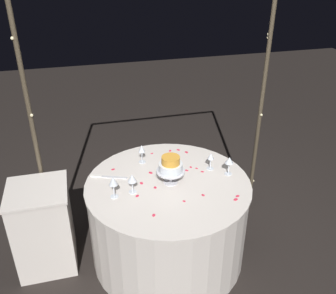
{
  "coord_description": "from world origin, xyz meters",
  "views": [
    {
      "loc": [
        -0.6,
        -2.29,
        2.33
      ],
      "look_at": [
        0.0,
        0.0,
        1.05
      ],
      "focal_mm": 39.42,
      "sensor_mm": 36.0,
      "label": 1
    }
  ],
  "objects": [
    {
      "name": "rose_petal_17",
      "position": [
        0.24,
        0.17,
        0.73
      ],
      "size": [
        0.02,
        0.03,
        0.0
      ],
      "primitive_type": "ellipsoid",
      "rotation": [
        0.0,
        0.0,
        4.81
      ],
      "color": "#E02D47",
      "rests_on": "main_table"
    },
    {
      "name": "rose_petal_7",
      "position": [
        -0.19,
        -0.36,
        0.73
      ],
      "size": [
        0.03,
        0.04,
        0.0
      ],
      "primitive_type": "ellipsoid",
      "rotation": [
        0.0,
        0.0,
        1.22
      ],
      "color": "#E02D47",
      "rests_on": "main_table"
    },
    {
      "name": "rose_petal_3",
      "position": [
        0.22,
        0.48,
        0.73
      ],
      "size": [
        0.04,
        0.04,
        0.0
      ],
      "primitive_type": "ellipsoid",
      "rotation": [
        0.0,
        0.0,
        5.29
      ],
      "color": "#E02D47",
      "rests_on": "main_table"
    },
    {
      "name": "rose_petal_2",
      "position": [
        -0.02,
        0.48,
        0.73
      ],
      "size": [
        0.03,
        0.02,
        0.0
      ],
      "primitive_type": "ellipsoid",
      "rotation": [
        0.0,
        0.0,
        0.27
      ],
      "color": "#E02D47",
      "rests_on": "main_table"
    },
    {
      "name": "rose_petal_15",
      "position": [
        -0.2,
        0.04,
        0.73
      ],
      "size": [
        0.03,
        0.04,
        0.0
      ],
      "primitive_type": "ellipsoid",
      "rotation": [
        0.0,
        0.0,
        1.82
      ],
      "color": "#E02D47",
      "rests_on": "main_table"
    },
    {
      "name": "ground_plane",
      "position": [
        0.0,
        0.0,
        0.0
      ],
      "size": [
        12.0,
        12.0,
        0.0
      ],
      "primitive_type": "plane",
      "color": "black"
    },
    {
      "name": "cake_knife",
      "position": [
        -0.45,
        0.2,
        0.73
      ],
      "size": [
        0.28,
        0.12,
        0.01
      ],
      "color": "silver",
      "rests_on": "main_table"
    },
    {
      "name": "rose_petal_19",
      "position": [
        0.21,
        -0.22,
        0.73
      ],
      "size": [
        0.03,
        0.03,
        0.0
      ],
      "primitive_type": "ellipsoid",
      "rotation": [
        0.0,
        0.0,
        5.06
      ],
      "color": "#E02D47",
      "rests_on": "main_table"
    },
    {
      "name": "rose_petal_18",
      "position": [
        -0.26,
        -0.11,
        0.73
      ],
      "size": [
        0.04,
        0.04,
        0.0
      ],
      "primitive_type": "ellipsoid",
      "rotation": [
        0.0,
        0.0,
        3.98
      ],
      "color": "#E02D47",
      "rests_on": "main_table"
    },
    {
      "name": "rose_petal_6",
      "position": [
        0.12,
        0.19,
        0.73
      ],
      "size": [
        0.03,
        0.02,
        0.0
      ],
      "primitive_type": "ellipsoid",
      "rotation": [
        0.0,
        0.0,
        6.23
      ],
      "color": "#E02D47",
      "rests_on": "main_table"
    },
    {
      "name": "rose_petal_8",
      "position": [
        0.28,
        0.42,
        0.73
      ],
      "size": [
        0.03,
        0.04,
        0.0
      ],
      "primitive_type": "ellipsoid",
      "rotation": [
        0.0,
        0.0,
        4.9
      ],
      "color": "#E02D47",
      "rests_on": "main_table"
    },
    {
      "name": "rose_petal_11",
      "position": [
        0.31,
        0.08,
        0.73
      ],
      "size": [
        0.03,
        0.03,
        0.0
      ],
      "primitive_type": "ellipsoid",
      "rotation": [
        0.0,
        0.0,
        2.53
      ],
      "color": "#E02D47",
      "rests_on": "main_table"
    },
    {
      "name": "tiered_cake",
      "position": [
        0.02,
        -0.0,
        0.88
      ],
      "size": [
        0.22,
        0.22,
        0.23
      ],
      "color": "silver",
      "rests_on": "main_table"
    },
    {
      "name": "rose_petal_1",
      "position": [
        0.19,
        0.13,
        0.73
      ],
      "size": [
        0.04,
        0.04,
        0.0
      ],
      "primitive_type": "ellipsoid",
      "rotation": [
        0.0,
        0.0,
        2.4
      ],
      "color": "#E02D47",
      "rests_on": "main_table"
    },
    {
      "name": "rose_petal_5",
      "position": [
        0.42,
        -0.33,
        0.73
      ],
      "size": [
        0.04,
        0.04,
        0.0
      ],
      "primitive_type": "ellipsoid",
      "rotation": [
        0.0,
        0.0,
        0.43
      ],
      "color": "#E02D47",
      "rests_on": "main_table"
    },
    {
      "name": "wine_glass_4",
      "position": [
        0.39,
        0.11,
        0.84
      ],
      "size": [
        0.06,
        0.06,
        0.15
      ],
      "color": "silver",
      "rests_on": "main_table"
    },
    {
      "name": "rose_petal_9",
      "position": [
        -0.1,
        0.17,
        0.73
      ],
      "size": [
        0.04,
        0.05,
        0.0
      ],
      "primitive_type": "ellipsoid",
      "rotation": [
        0.0,
        0.0,
        5.27
      ],
      "color": "#E02D47",
      "rests_on": "main_table"
    },
    {
      "name": "wine_glass_3",
      "position": [
        0.5,
        0.0,
        0.85
      ],
      "size": [
        0.07,
        0.07,
        0.15
      ],
      "color": "silver",
      "rests_on": "main_table"
    },
    {
      "name": "rose_petal_14",
      "position": [
        -0.11,
        -0.04,
        0.73
      ],
      "size": [
        0.02,
        0.03,
        0.0
      ],
      "primitive_type": "ellipsoid",
      "rotation": [
        0.0,
        0.0,
        4.74
      ],
      "color": "#E02D47",
      "rests_on": "main_table"
    },
    {
      "name": "main_table",
      "position": [
        0.0,
        0.0,
        0.37
      ],
      "size": [
        1.28,
        1.28,
        0.73
      ],
      "color": "silver",
      "rests_on": "ground"
    },
    {
      "name": "wine_glass_2",
      "position": [
        -0.28,
        -0.05,
        0.85
      ],
      "size": [
        0.07,
        0.07,
        0.15
      ],
      "color": "silver",
      "rests_on": "main_table"
    },
    {
      "name": "rose_petal_0",
      "position": [
        0.05,
        -0.26,
        0.73
      ],
      "size": [
        0.03,
        0.03,
        0.0
      ],
      "primitive_type": "ellipsoid",
      "rotation": [
        0.0,
        0.0,
        2.29
      ],
      "color": "#E02D47",
      "rests_on": "main_table"
    },
    {
      "name": "rose_petal_10",
      "position": [
        -0.39,
        0.3,
        0.73
      ],
      "size": [
        0.04,
        0.03,
        0.0
      ],
      "primitive_type": "ellipsoid",
      "rotation": [
        0.0,
        0.0,
        3.44
      ],
      "color": "#E02D47",
      "rests_on": "main_table"
    },
    {
      "name": "rose_petal_12",
      "position": [
        0.03,
        0.18,
        0.73
      ],
      "size": [
        0.04,
        0.04,
        0.0
      ],
      "primitive_type": "ellipsoid",
      "rotation": [
        0.0,
        0.0,
        5.15
      ],
      "color": "#E02D47",
      "rests_on": "main_table"
    },
    {
      "name": "wine_glass_1",
      "position": [
        -0.42,
        -0.07,
        0.86
      ],
      "size": [
        0.06,
        0.06,
        0.17
      ],
      "color": "silver",
      "rests_on": "main_table"
    },
    {
      "name": "decorative_arch",
      "position": [
        -0.0,
        0.42,
        1.45
      ],
      "size": [
        1.97,
        0.06,
        2.24
      ],
      "color": "#473D2D",
      "rests_on": "ground"
    },
    {
      "name": "rose_petal_4",
      "position": [
        0.28,
        0.14,
        0.73
      ],
      "size": [
        0.03,
        0.03,
        0.0
      ],
      "primitive_type": "ellipsoid",
      "rotation": [
        0.0,
        0.0,
        5.55
      ],
      "color": "#E02D47",
      "rests_on": "main_table"
    },
    {
      "name": "wine_glass_0",
      "position": [
        -0.13,
        0.36,
        0.85
      ],
      "size": [
        0.06,
        0.06,
        0.16
      ],
      "color": "silver",
      "rests_on": "main_table"
    },
    {
      "name": "side_table",
      "position": [
        -0.98,
        0.16,
        0.37
      ],
      "size": [
        0.45,
        0.45,
        0.74
      ],
      "color": "silver",
      "rests_on": "ground"
    },
    {
      "name": "rose_petal_13",
      "position": [
        0.45,
        -0.3,
        0.73
      ],
      "size": [
        0.04,
        0.03,
        0.0
      ],
      "primitive_type": "ellipsoid",
      "rotation": [
        0.0,
        0.0,
        3.55
      ],
      "color": "#E02D47",
      "rests_on": "main_table"
    },
    {
      "name": "rose_petal_16",
      "position": [
        0.14,
        0.48,
        0.73
      ],
      "size": [
        0.03,
        0.04,
        0.0
      ],
      "primitive_type": "ellipsoid",
      "rotation": [
        0.0,
        0.0,
        1.03
      ],
      "color": "#E02D47",
      "rests_on": "main_table"
    }
  ]
}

